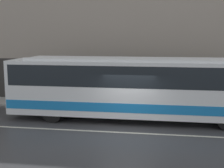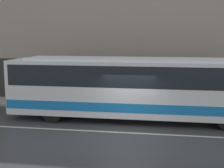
% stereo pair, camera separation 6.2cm
% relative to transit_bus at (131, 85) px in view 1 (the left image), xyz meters
% --- Properties ---
extents(ground_plane, '(60.00, 60.00, 0.00)m').
position_rel_transit_bus_xyz_m(ground_plane, '(0.05, -2.23, -1.81)').
color(ground_plane, '#38383A').
extents(sidewalk, '(60.00, 2.21, 0.14)m').
position_rel_transit_bus_xyz_m(sidewalk, '(0.05, 2.88, -1.74)').
color(sidewalk, gray).
rests_on(sidewalk, ground_plane).
extents(building_facade, '(60.00, 0.35, 12.19)m').
position_rel_transit_bus_xyz_m(building_facade, '(0.05, 4.12, 4.08)').
color(building_facade, gray).
rests_on(building_facade, ground_plane).
extents(lane_stripe, '(54.00, 0.14, 0.01)m').
position_rel_transit_bus_xyz_m(lane_stripe, '(0.05, -2.23, -1.80)').
color(lane_stripe, beige).
rests_on(lane_stripe, ground_plane).
extents(transit_bus, '(12.48, 2.54, 3.21)m').
position_rel_transit_bus_xyz_m(transit_bus, '(0.00, 0.00, 0.00)').
color(transit_bus, white).
rests_on(transit_bus, ground_plane).
extents(pedestrian_waiting, '(0.36, 0.36, 1.60)m').
position_rel_transit_bus_xyz_m(pedestrian_waiting, '(-4.30, 3.49, -0.93)').
color(pedestrian_waiting, navy).
rests_on(pedestrian_waiting, sidewalk).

